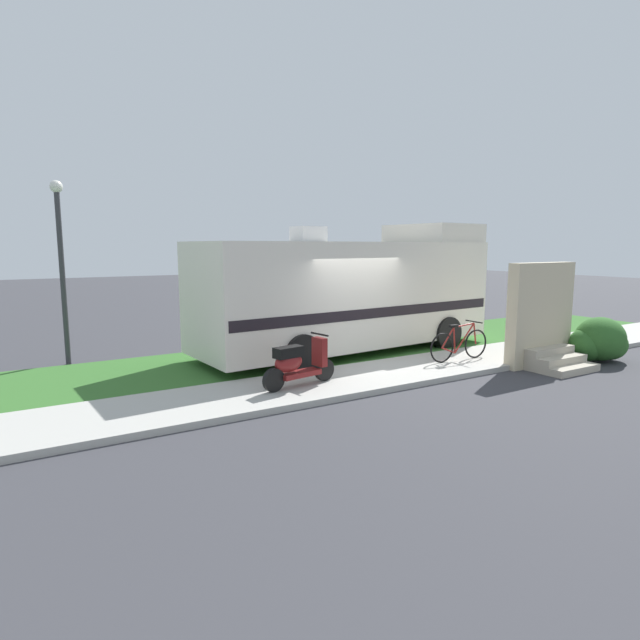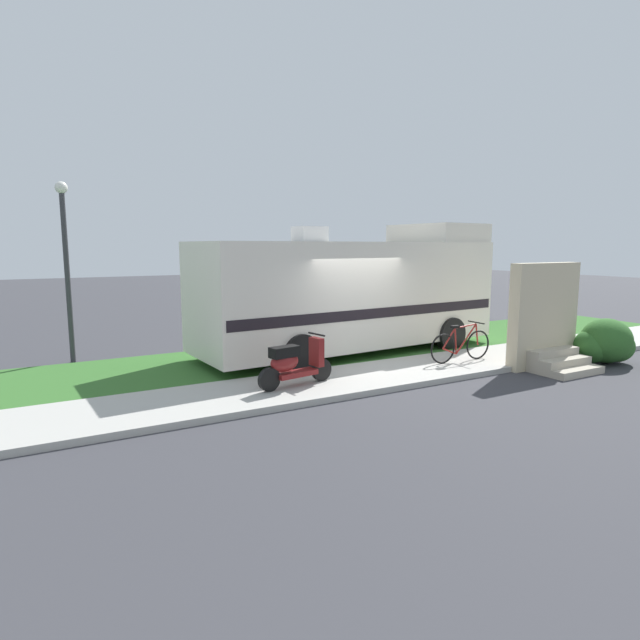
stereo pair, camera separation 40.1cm
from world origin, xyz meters
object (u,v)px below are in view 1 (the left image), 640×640
object	(u,v)px
pickup_truck_near	(400,293)
bottle_green	(518,353)
scooter	(297,363)
street_lamp_post	(61,255)
bicycle	(459,344)
motorhome_rv	(351,292)

from	to	relation	value
pickup_truck_near	bottle_green	size ratio (longest dim) A/B	25.95
scooter	street_lamp_post	bearing A→B (deg)	125.67
scooter	bottle_green	size ratio (longest dim) A/B	7.43
pickup_truck_near	bottle_green	world-z (taller)	pickup_truck_near
scooter	street_lamp_post	size ratio (longest dim) A/B	0.39
pickup_truck_near	bottle_green	distance (m)	8.02
pickup_truck_near	street_lamp_post	distance (m)	12.24
pickup_truck_near	bicycle	bearing A→B (deg)	-120.17
bicycle	pickup_truck_near	world-z (taller)	pickup_truck_near
street_lamp_post	scooter	bearing A→B (deg)	-54.33
pickup_truck_near	bottle_green	xyz separation A→B (m)	(-2.61, -7.55, -0.74)
bottle_green	street_lamp_post	xyz separation A→B (m)	(-9.31, 5.32, 2.36)
motorhome_rv	street_lamp_post	bearing A→B (deg)	160.05
motorhome_rv	bicycle	world-z (taller)	motorhome_rv
motorhome_rv	scooter	distance (m)	4.03
scooter	bottle_green	distance (m)	5.85
scooter	bottle_green	bearing A→B (deg)	-4.43
bicycle	bottle_green	size ratio (longest dim) A/B	7.79
motorhome_rv	bicycle	size ratio (longest dim) A/B	4.65
motorhome_rv	pickup_truck_near	size ratio (longest dim) A/B	1.40
motorhome_rv	street_lamp_post	world-z (taller)	street_lamp_post
motorhome_rv	scooter	world-z (taller)	motorhome_rv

